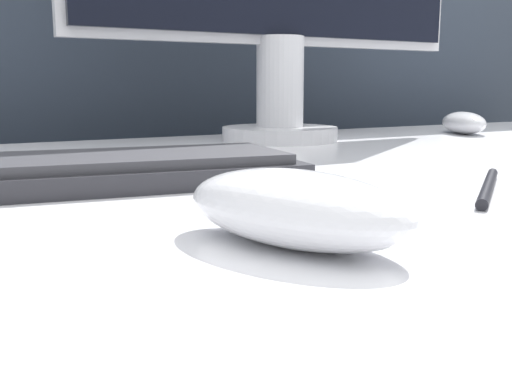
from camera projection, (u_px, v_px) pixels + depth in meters
partition_panel at (47, 176)px, 0.97m from camera, size 5.00×0.03×1.29m
computer_mouse_near at (295, 208)px, 0.29m from camera, size 0.10×0.14×0.04m
keyboard at (20, 175)px, 0.45m from camera, size 0.45×0.18×0.02m
computer_mouse_far at (464, 123)px, 0.97m from camera, size 0.11×0.14×0.04m
pen at (488, 187)px, 0.44m from camera, size 0.13×0.10×0.01m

